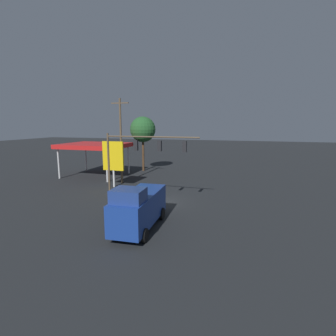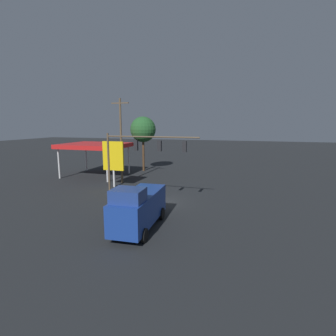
{
  "view_description": "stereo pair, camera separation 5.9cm",
  "coord_description": "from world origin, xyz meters",
  "px_view_note": "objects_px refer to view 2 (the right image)",
  "views": [
    {
      "loc": [
        -8.19,
        24.18,
        7.87
      ],
      "look_at": [
        0.0,
        -2.0,
        3.18
      ],
      "focal_mm": 28.0,
      "sensor_mm": 36.0,
      "label": 1
    },
    {
      "loc": [
        -8.24,
        24.16,
        7.87
      ],
      "look_at": [
        0.0,
        -2.0,
        3.18
      ],
      "focal_mm": 28.0,
      "sensor_mm": 36.0,
      "label": 2
    }
  ],
  "objects_px": {
    "traffic_signal_assembly": "(141,151)",
    "street_tree": "(143,130)",
    "utility_pole": "(121,140)",
    "price_sign": "(113,157)",
    "delivery_truck": "(138,207)",
    "hatchback_crossing": "(142,198)"
  },
  "relations": [
    {
      "from": "traffic_signal_assembly",
      "to": "hatchback_crossing",
      "type": "height_order",
      "value": "traffic_signal_assembly"
    },
    {
      "from": "traffic_signal_assembly",
      "to": "delivery_truck",
      "type": "relative_size",
      "value": 1.34
    },
    {
      "from": "price_sign",
      "to": "hatchback_crossing",
      "type": "height_order",
      "value": "price_sign"
    },
    {
      "from": "traffic_signal_assembly",
      "to": "utility_pole",
      "type": "relative_size",
      "value": 0.84
    },
    {
      "from": "delivery_truck",
      "to": "street_tree",
      "type": "bearing_deg",
      "value": -161.54
    },
    {
      "from": "traffic_signal_assembly",
      "to": "utility_pole",
      "type": "distance_m",
      "value": 9.72
    },
    {
      "from": "utility_pole",
      "to": "street_tree",
      "type": "relative_size",
      "value": 1.23
    },
    {
      "from": "street_tree",
      "to": "price_sign",
      "type": "bearing_deg",
      "value": 94.34
    },
    {
      "from": "hatchback_crossing",
      "to": "delivery_truck",
      "type": "bearing_deg",
      "value": 21.76
    },
    {
      "from": "traffic_signal_assembly",
      "to": "street_tree",
      "type": "height_order",
      "value": "street_tree"
    },
    {
      "from": "traffic_signal_assembly",
      "to": "street_tree",
      "type": "xyz_separation_m",
      "value": [
        6.94,
        -17.11,
        1.63
      ]
    },
    {
      "from": "traffic_signal_assembly",
      "to": "utility_pole",
      "type": "height_order",
      "value": "utility_pole"
    },
    {
      "from": "price_sign",
      "to": "street_tree",
      "type": "bearing_deg",
      "value": -85.66
    },
    {
      "from": "utility_pole",
      "to": "delivery_truck",
      "type": "relative_size",
      "value": 1.59
    },
    {
      "from": "traffic_signal_assembly",
      "to": "hatchback_crossing",
      "type": "distance_m",
      "value": 4.42
    },
    {
      "from": "delivery_truck",
      "to": "street_tree",
      "type": "distance_m",
      "value": 25.23
    },
    {
      "from": "price_sign",
      "to": "street_tree",
      "type": "distance_m",
      "value": 12.05
    },
    {
      "from": "utility_pole",
      "to": "price_sign",
      "type": "height_order",
      "value": "utility_pole"
    },
    {
      "from": "utility_pole",
      "to": "hatchback_crossing",
      "type": "bearing_deg",
      "value": 126.85
    },
    {
      "from": "hatchback_crossing",
      "to": "street_tree",
      "type": "relative_size",
      "value": 0.43
    },
    {
      "from": "price_sign",
      "to": "street_tree",
      "type": "xyz_separation_m",
      "value": [
        0.88,
        -11.63,
        3.06
      ]
    },
    {
      "from": "hatchback_crossing",
      "to": "utility_pole",
      "type": "bearing_deg",
      "value": -142.19
    }
  ]
}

